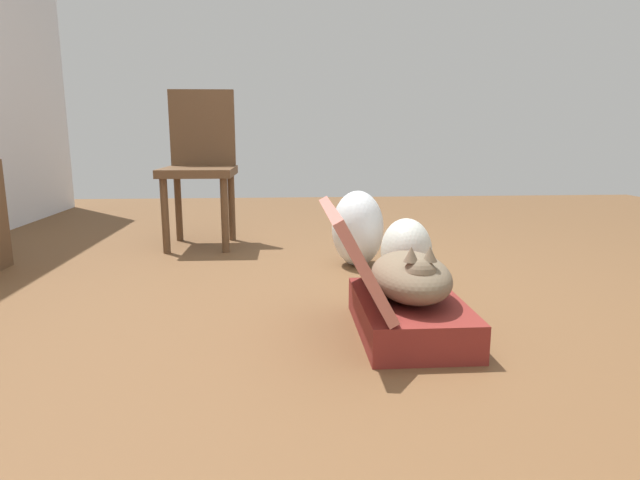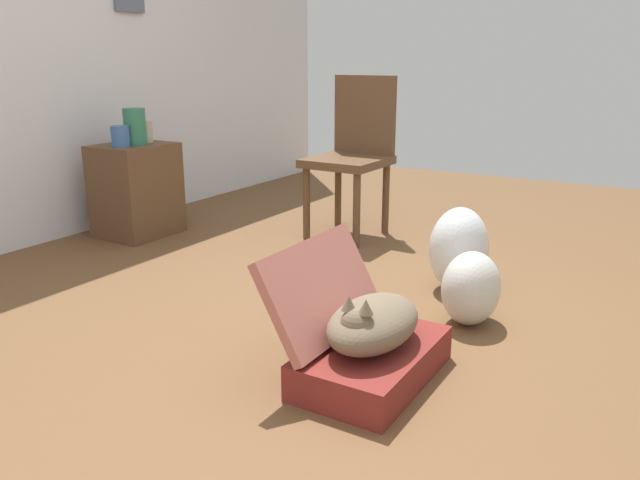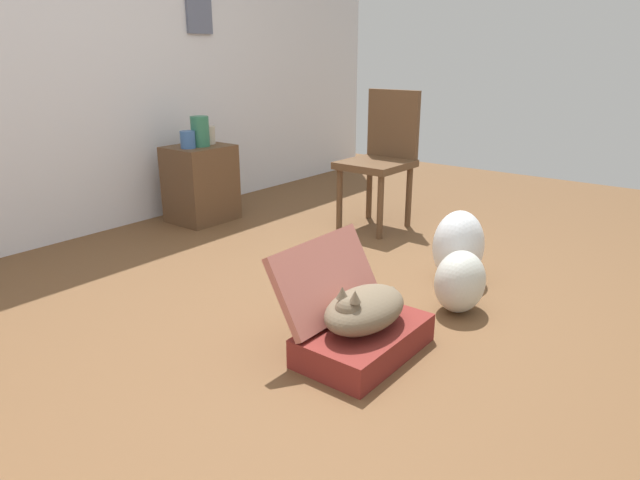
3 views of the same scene
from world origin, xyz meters
name	(u,v)px [view 2 (image 2 of 3)]	position (x,y,z in m)	size (l,w,h in m)	color
ground_plane	(347,331)	(0.00, 0.00, 0.00)	(7.68, 7.68, 0.00)	brown
suitcase_base	(372,362)	(-0.31, -0.27, 0.06)	(0.59, 0.36, 0.13)	maroon
suitcase_lid	(322,289)	(-0.31, -0.07, 0.30)	(0.59, 0.36, 0.04)	#B26356
cat	(372,323)	(-0.32, -0.27, 0.21)	(0.52, 0.27, 0.22)	brown
plastic_bag_white	(471,288)	(0.34, -0.40, 0.16)	(0.29, 0.24, 0.31)	silver
plastic_bag_clear	(459,249)	(0.70, -0.22, 0.20)	(0.31, 0.28, 0.41)	silver
side_table	(136,190)	(0.62, 1.85, 0.29)	(0.45, 0.39, 0.57)	brown
vase_tall	(120,136)	(0.50, 1.82, 0.63)	(0.11, 0.11, 0.12)	#38609E
vase_short	(144,131)	(0.73, 1.86, 0.64)	(0.11, 0.11, 0.13)	#B7AD99
vase_round	(135,127)	(0.62, 1.82, 0.68)	(0.13, 0.13, 0.22)	#2D7051
chair	(354,151)	(1.34, 0.70, 0.53)	(0.48, 0.45, 0.98)	brown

